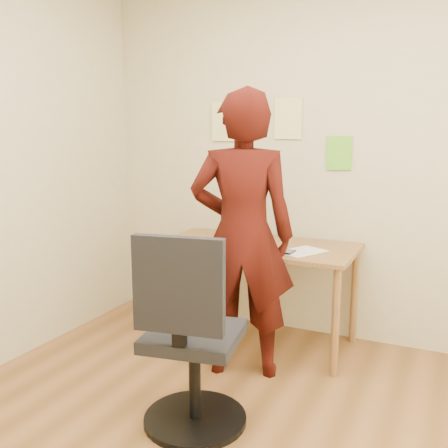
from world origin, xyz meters
The scene contains 10 objects.
room centered at (0.00, 0.00, 1.35)m, with size 3.58×3.58×2.78m.
desk centered at (-0.36, 1.38, 0.65)m, with size 1.40×0.70×0.74m.
laptop centered at (-0.51, 1.39, 0.79)m, with size 0.34×0.31×0.22m.
paper_sheet centered at (0.00, 1.29, 0.74)m, with size 0.22×0.31×0.00m, color white.
phone centered at (-0.07, 1.22, 0.74)m, with size 0.07×0.12×0.01m.
wall_note_left centered at (-0.79, 1.74, 1.61)m, with size 0.21×0.00×0.30m, color #FFF198.
wall_note_mid centered at (-0.27, 1.74, 1.63)m, with size 0.21×0.00×0.30m, color #FFF198.
wall_note_right centered at (0.12, 1.74, 1.38)m, with size 0.18×0.00×0.24m, color #6ED32F.
office_chair centered at (-0.25, 0.19, 0.45)m, with size 0.55×0.56×1.05m.
person centered at (-0.28, 0.91, 0.89)m, with size 0.65×0.43×1.79m, color #370C07.
Camera 1 is at (0.92, -1.88, 1.51)m, focal length 40.00 mm.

